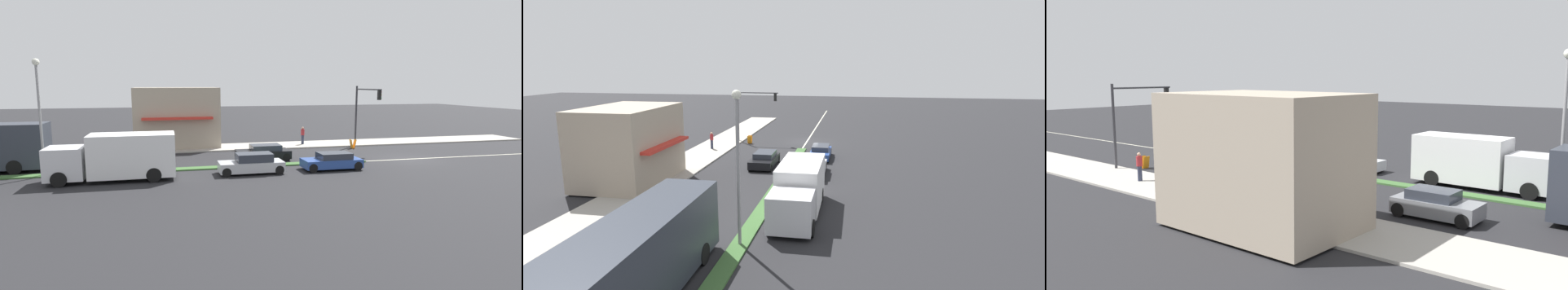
{
  "view_description": "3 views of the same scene",
  "coord_description": "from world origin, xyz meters",
  "views": [
    {
      "loc": [
        -28.12,
        18.76,
        5.89
      ],
      "look_at": [
        0.39,
        12.02,
        1.49
      ],
      "focal_mm": 28.0,
      "sensor_mm": 36.0,
      "label": 1
    },
    {
      "loc": [
        -5.31,
        44.01,
        8.67
      ],
      "look_at": [
        0.45,
        11.83,
        2.0
      ],
      "focal_mm": 28.0,
      "sensor_mm": 36.0,
      "label": 2
    },
    {
      "loc": [
        25.51,
        31.82,
        6.3
      ],
      "look_at": [
        0.83,
        11.94,
        1.91
      ],
      "focal_mm": 35.0,
      "sensor_mm": 36.0,
      "label": 3
    }
  ],
  "objects": [
    {
      "name": "hatchback_red",
      "position": [
        5.0,
        30.81,
        0.6
      ],
      "size": [
        1.86,
        4.1,
        1.25
      ],
      "color": "#AD1E1E",
      "rests_on": "ground"
    },
    {
      "name": "street_lamp",
      "position": [
        0.0,
        26.44,
        4.78
      ],
      "size": [
        0.44,
        0.44,
        7.37
      ],
      "color": "gray",
      "rests_on": "median_strip"
    },
    {
      "name": "suv_black",
      "position": [
        2.2,
        11.37,
        0.6
      ],
      "size": [
        1.91,
        4.16,
        1.23
      ],
      "color": "black",
      "rests_on": "ground"
    },
    {
      "name": "median_strip",
      "position": [
        0.0,
        27.0,
        0.05
      ],
      "size": [
        0.9,
        46.0,
        0.1
      ],
      "primitive_type": "cube",
      "color": "#3D6633",
      "rests_on": "ground"
    },
    {
      "name": "pedestrian",
      "position": [
        8.91,
        5.84,
        1.01
      ],
      "size": [
        0.34,
        0.34,
        1.69
      ],
      "color": "#282D42",
      "rests_on": "sidewalk_right"
    },
    {
      "name": "warning_aframe_sign",
      "position": [
        6.0,
        1.95,
        0.43
      ],
      "size": [
        0.45,
        0.53,
        0.84
      ],
      "color": "orange",
      "rests_on": "ground"
    },
    {
      "name": "sedan_silver",
      "position": [
        -2.2,
        13.24,
        0.64
      ],
      "size": [
        1.72,
        4.29,
        1.35
      ],
      "color": "#B7BABF",
      "rests_on": "ground"
    },
    {
      "name": "suv_grey",
      "position": [
        5.0,
        22.59,
        0.63
      ],
      "size": [
        1.73,
        3.81,
        1.3
      ],
      "color": "slate",
      "rests_on": "ground"
    },
    {
      "name": "sidewalk_right",
      "position": [
        9.0,
        18.5,
        0.06
      ],
      "size": [
        4.0,
        73.0,
        0.12
      ],
      "primitive_type": "cube",
      "color": "#A8A399",
      "rests_on": "ground"
    },
    {
      "name": "city_bus",
      "position": [
        2.2,
        32.2,
        1.75
      ],
      "size": [
        2.56,
        11.0,
        3.26
      ],
      "color": "#2D333D",
      "rests_on": "ground"
    },
    {
      "name": "traffic_signal_main",
      "position": [
        6.12,
        0.95,
        3.9
      ],
      "size": [
        4.59,
        0.34,
        5.6
      ],
      "color": "#333338",
      "rests_on": "sidewalk_right"
    },
    {
      "name": "ground_plane",
      "position": [
        0.0,
        18.0,
        0.0
      ],
      "size": [
        160.0,
        160.0,
        0.0
      ],
      "primitive_type": "plane",
      "color": "#232326"
    },
    {
      "name": "building_corner_store",
      "position": [
        10.78,
        17.67,
        2.85
      ],
      "size": [
        5.82,
        7.62,
        5.46
      ],
      "color": "tan",
      "rests_on": "sidewalk_right"
    },
    {
      "name": "coupe_blue",
      "position": [
        -2.2,
        7.53,
        0.57
      ],
      "size": [
        1.78,
        4.07,
        1.17
      ],
      "color": "#284793",
      "rests_on": "ground"
    },
    {
      "name": "delivery_truck",
      "position": [
        -2.2,
        21.67,
        1.47
      ],
      "size": [
        2.44,
        7.5,
        2.87
      ],
      "color": "silver",
      "rests_on": "ground"
    },
    {
      "name": "lane_marking_center",
      "position": [
        0.0,
        0.0,
        0.0
      ],
      "size": [
        0.16,
        60.0,
        0.01
      ],
      "primitive_type": "cube",
      "color": "beige",
      "rests_on": "ground"
    }
  ]
}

